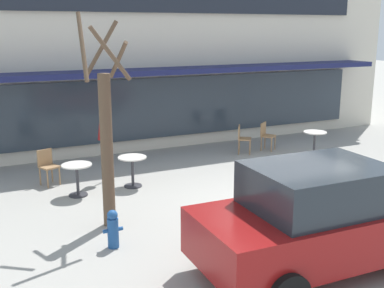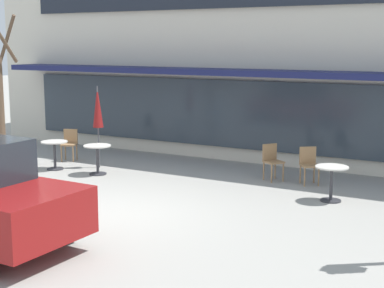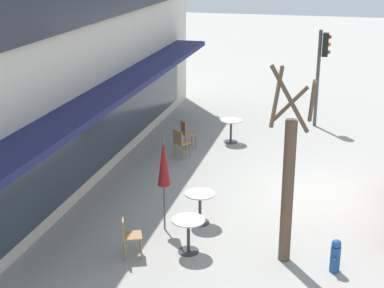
{
  "view_description": "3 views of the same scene",
  "coord_description": "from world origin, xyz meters",
  "px_view_note": "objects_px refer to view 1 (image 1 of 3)",
  "views": [
    {
      "loc": [
        -5.93,
        -8.14,
        3.82
      ],
      "look_at": [
        -0.57,
        3.03,
        0.83
      ],
      "focal_mm": 45.0,
      "sensor_mm": 36.0,
      "label": 1
    },
    {
      "loc": [
        7.0,
        -8.92,
        3.33
      ],
      "look_at": [
        0.15,
        3.21,
        0.93
      ],
      "focal_mm": 55.0,
      "sensor_mm": 36.0,
      "label": 2
    },
    {
      "loc": [
        -14.38,
        -0.14,
        6.19
      ],
      "look_at": [
        -0.44,
        3.39,
        1.26
      ],
      "focal_mm": 55.0,
      "sensor_mm": 36.0,
      "label": 3
    }
  ],
  "objects_px": {
    "cafe_chair_2": "(242,137)",
    "cafe_table_streetside": "(315,140)",
    "cafe_table_by_tree": "(77,174)",
    "street_tree": "(106,138)",
    "patio_umbrella_green_folded": "(102,119)",
    "cafe_chair_0": "(47,164)",
    "cafe_chair_1": "(266,134)",
    "parked_sedan": "(321,218)",
    "fire_hydrant": "(113,229)",
    "cafe_table_near_wall": "(132,166)"
  },
  "relations": [
    {
      "from": "cafe_chair_2",
      "to": "cafe_table_streetside",
      "type": "bearing_deg",
      "value": -33.37
    },
    {
      "from": "cafe_table_by_tree",
      "to": "street_tree",
      "type": "xyz_separation_m",
      "value": [
        0.18,
        -1.98,
        1.27
      ]
    },
    {
      "from": "patio_umbrella_green_folded",
      "to": "cafe_chair_0",
      "type": "height_order",
      "value": "patio_umbrella_green_folded"
    },
    {
      "from": "cafe_chair_1",
      "to": "parked_sedan",
      "type": "distance_m",
      "value": 7.84
    },
    {
      "from": "fire_hydrant",
      "to": "parked_sedan",
      "type": "bearing_deg",
      "value": -38.11
    },
    {
      "from": "cafe_chair_2",
      "to": "parked_sedan",
      "type": "height_order",
      "value": "parked_sedan"
    },
    {
      "from": "cafe_chair_2",
      "to": "street_tree",
      "type": "relative_size",
      "value": 0.22
    },
    {
      "from": "cafe_table_by_tree",
      "to": "patio_umbrella_green_folded",
      "type": "xyz_separation_m",
      "value": [
        0.86,
        0.78,
        1.11
      ]
    },
    {
      "from": "cafe_chair_2",
      "to": "fire_hydrant",
      "type": "bearing_deg",
      "value": -139.77
    },
    {
      "from": "cafe_table_by_tree",
      "to": "cafe_chair_1",
      "type": "bearing_deg",
      "value": 15.05
    },
    {
      "from": "parked_sedan",
      "to": "cafe_chair_2",
      "type": "bearing_deg",
      "value": 68.29
    },
    {
      "from": "cafe_table_streetside",
      "to": "patio_umbrella_green_folded",
      "type": "xyz_separation_m",
      "value": [
        -6.46,
        0.31,
        1.11
      ]
    },
    {
      "from": "cafe_table_by_tree",
      "to": "patio_umbrella_green_folded",
      "type": "relative_size",
      "value": 0.35
    },
    {
      "from": "cafe_table_streetside",
      "to": "street_tree",
      "type": "height_order",
      "value": "street_tree"
    },
    {
      "from": "cafe_table_by_tree",
      "to": "fire_hydrant",
      "type": "height_order",
      "value": "cafe_table_by_tree"
    },
    {
      "from": "cafe_table_near_wall",
      "to": "cafe_table_streetside",
      "type": "relative_size",
      "value": 1.0
    },
    {
      "from": "cafe_chair_2",
      "to": "cafe_chair_0",
      "type": "bearing_deg",
      "value": -174.98
    },
    {
      "from": "cafe_chair_2",
      "to": "street_tree",
      "type": "distance_m",
      "value": 6.57
    },
    {
      "from": "parked_sedan",
      "to": "cafe_table_near_wall",
      "type": "bearing_deg",
      "value": 104.67
    },
    {
      "from": "patio_umbrella_green_folded",
      "to": "fire_hydrant",
      "type": "height_order",
      "value": "patio_umbrella_green_folded"
    },
    {
      "from": "cafe_chair_0",
      "to": "parked_sedan",
      "type": "relative_size",
      "value": 0.21
    },
    {
      "from": "cafe_table_near_wall",
      "to": "parked_sedan",
      "type": "distance_m",
      "value": 5.47
    },
    {
      "from": "cafe_chair_2",
      "to": "fire_hydrant",
      "type": "xyz_separation_m",
      "value": [
        -5.54,
        -4.68,
        -0.17
      ]
    },
    {
      "from": "cafe_table_by_tree",
      "to": "parked_sedan",
      "type": "height_order",
      "value": "parked_sedan"
    },
    {
      "from": "patio_umbrella_green_folded",
      "to": "parked_sedan",
      "type": "xyz_separation_m",
      "value": [
        1.89,
        -5.98,
        -0.75
      ]
    },
    {
      "from": "cafe_table_by_tree",
      "to": "cafe_chair_1",
      "type": "relative_size",
      "value": 0.85
    },
    {
      "from": "cafe_chair_0",
      "to": "street_tree",
      "type": "height_order",
      "value": "street_tree"
    },
    {
      "from": "cafe_table_streetside",
      "to": "cafe_table_by_tree",
      "type": "relative_size",
      "value": 1.0
    },
    {
      "from": "cafe_table_near_wall",
      "to": "patio_umbrella_green_folded",
      "type": "xyz_separation_m",
      "value": [
        -0.51,
        0.7,
        1.11
      ]
    },
    {
      "from": "parked_sedan",
      "to": "street_tree",
      "type": "bearing_deg",
      "value": 128.64
    },
    {
      "from": "cafe_table_near_wall",
      "to": "cafe_table_by_tree",
      "type": "height_order",
      "value": "same"
    },
    {
      "from": "patio_umbrella_green_folded",
      "to": "cafe_table_streetside",
      "type": "bearing_deg",
      "value": -2.76
    },
    {
      "from": "cafe_table_near_wall",
      "to": "cafe_chair_2",
      "type": "bearing_deg",
      "value": 21.2
    },
    {
      "from": "cafe_chair_1",
      "to": "cafe_chair_2",
      "type": "height_order",
      "value": "same"
    },
    {
      "from": "cafe_table_by_tree",
      "to": "fire_hydrant",
      "type": "xyz_separation_m",
      "value": [
        -0.04,
        -3.01,
        -0.16
      ]
    },
    {
      "from": "fire_hydrant",
      "to": "cafe_table_by_tree",
      "type": "bearing_deg",
      "value": 89.2
    },
    {
      "from": "cafe_chair_2",
      "to": "street_tree",
      "type": "bearing_deg",
      "value": -145.41
    },
    {
      "from": "cafe_table_by_tree",
      "to": "street_tree",
      "type": "distance_m",
      "value": 2.36
    },
    {
      "from": "cafe_chair_2",
      "to": "street_tree",
      "type": "xyz_separation_m",
      "value": [
        -5.31,
        -3.66,
        1.26
      ]
    },
    {
      "from": "patio_umbrella_green_folded",
      "to": "street_tree",
      "type": "bearing_deg",
      "value": -103.81
    },
    {
      "from": "cafe_table_streetside",
      "to": "cafe_chair_0",
      "type": "bearing_deg",
      "value": 175.0
    },
    {
      "from": "street_tree",
      "to": "cafe_chair_0",
      "type": "bearing_deg",
      "value": 102.0
    },
    {
      "from": "cafe_chair_1",
      "to": "cafe_chair_0",
      "type": "bearing_deg",
      "value": -175.26
    },
    {
      "from": "cafe_chair_2",
      "to": "cafe_table_near_wall",
      "type": "bearing_deg",
      "value": -158.8
    },
    {
      "from": "cafe_table_near_wall",
      "to": "cafe_chair_0",
      "type": "height_order",
      "value": "cafe_chair_0"
    },
    {
      "from": "cafe_table_near_wall",
      "to": "street_tree",
      "type": "height_order",
      "value": "street_tree"
    },
    {
      "from": "patio_umbrella_green_folded",
      "to": "cafe_table_by_tree",
      "type": "bearing_deg",
      "value": -137.85
    },
    {
      "from": "street_tree",
      "to": "cafe_table_streetside",
      "type": "bearing_deg",
      "value": 18.95
    },
    {
      "from": "cafe_table_near_wall",
      "to": "cafe_chair_0",
      "type": "bearing_deg",
      "value": 149.97
    },
    {
      "from": "cafe_table_streetside",
      "to": "cafe_chair_1",
      "type": "bearing_deg",
      "value": 126.1
    }
  ]
}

